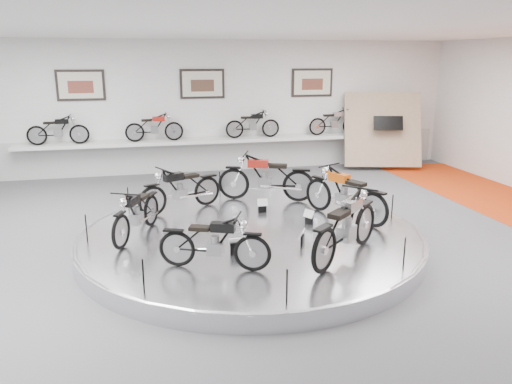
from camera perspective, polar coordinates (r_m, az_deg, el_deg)
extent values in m
plane|color=#4D4D4F|center=(9.27, -0.21, -6.81)|extent=(16.00, 16.00, 0.00)
plane|color=white|center=(8.62, -0.24, 18.70)|extent=(16.00, 16.00, 0.00)
plane|color=white|center=(15.57, -6.10, 9.62)|extent=(16.00, 0.00, 16.00)
cube|color=#BCBCBA|center=(15.75, -5.94, 4.36)|extent=(15.68, 0.04, 1.10)
cylinder|color=silver|center=(9.49, -0.62, -5.31)|extent=(6.40, 6.40, 0.30)
torus|color=#B2B2BA|center=(9.45, -0.63, -4.62)|extent=(6.40, 6.40, 0.10)
cube|color=silver|center=(15.40, -5.85, 5.82)|extent=(11.00, 0.55, 0.10)
cube|color=beige|center=(15.44, -19.41, 11.43)|extent=(1.35, 0.06, 0.88)
cube|color=beige|center=(15.48, -6.15, 12.19)|extent=(1.35, 0.06, 0.88)
cube|color=beige|center=(16.29, 6.44, 12.32)|extent=(1.35, 0.06, 0.88)
cube|color=tan|center=(16.47, 14.26, 6.91)|extent=(2.56, 1.52, 2.30)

